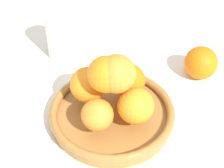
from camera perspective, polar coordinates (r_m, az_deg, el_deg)
The scene contains 5 objects.
ground_plane at distance 0.81m, azimuth 0.00°, elevation -5.38°, with size 4.00×4.00×0.00m, color white.
fruit_bowl at distance 0.80m, azimuth 0.00°, elevation -4.53°, with size 0.27×0.27×0.03m.
orange_pile at distance 0.75m, azimuth 0.04°, elevation -0.48°, with size 0.16×0.16×0.14m.
stray_orange at distance 0.92m, azimuth 13.40°, elevation 3.17°, with size 0.08×0.08×0.08m, color orange.
drinking_glass at distance 0.95m, azimuth -7.92°, elevation 7.52°, with size 0.07×0.07×0.13m, color silver.
Camera 1 is at (-0.54, 0.13, 0.60)m, focal length 60.00 mm.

